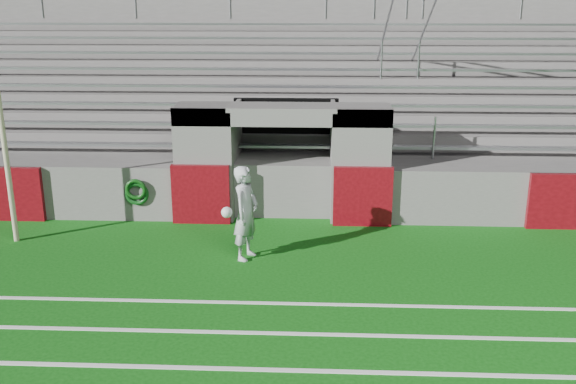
{
  "coord_description": "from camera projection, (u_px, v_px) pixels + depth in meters",
  "views": [
    {
      "loc": [
        0.77,
        -10.64,
        4.83
      ],
      "look_at": [
        0.2,
        1.8,
        1.1
      ],
      "focal_mm": 40.0,
      "sensor_mm": 36.0,
      "label": 1
    }
  ],
  "objects": [
    {
      "name": "stadium_structure",
      "position": [
        291.0,
        119.0,
        18.8
      ],
      "size": [
        26.0,
        8.48,
        5.42
      ],
      "color": "#5C5957",
      "rests_on": "ground"
    },
    {
      "name": "field_post",
      "position": [
        8.0,
        169.0,
        12.98
      ],
      "size": [
        0.11,
        0.11,
        3.12
      ],
      "primitive_type": "cylinder",
      "color": "#BFB18E",
      "rests_on": "ground"
    },
    {
      "name": "ground",
      "position": [
        272.0,
        278.0,
        11.6
      ],
      "size": [
        90.0,
        90.0,
        0.0
      ],
      "primitive_type": "plane",
      "color": "#0D4E0D",
      "rests_on": "ground"
    },
    {
      "name": "goalkeeper_with_ball",
      "position": [
        246.0,
        213.0,
        12.27
      ],
      "size": [
        0.77,
        0.78,
        1.84
      ],
      "color": "#B3B7BD",
      "rests_on": "ground"
    },
    {
      "name": "hose_coil",
      "position": [
        136.0,
        192.0,
        14.34
      ],
      "size": [
        0.55,
        0.15,
        0.63
      ],
      "color": "#0C4013",
      "rests_on": "ground"
    }
  ]
}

